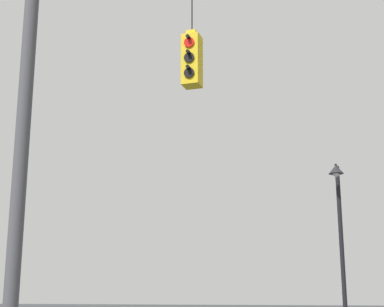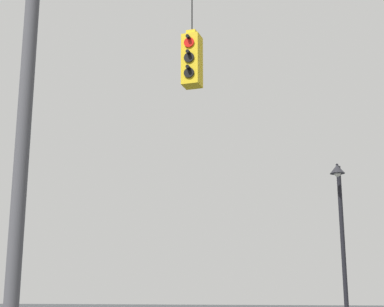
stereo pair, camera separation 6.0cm
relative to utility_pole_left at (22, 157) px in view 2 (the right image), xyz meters
The scene contains 3 objects.
utility_pole_left is the anchor object (origin of this frame).
traffic_light_over_intersection 4.06m from the utility_pole_left, ahead, with size 0.34×0.46×2.29m.
street_lamp 8.67m from the utility_pole_left, 46.86° to the left, with size 0.41×0.71×5.10m.
Camera 2 is at (1.44, -10.21, 1.55)m, focal length 55.00 mm.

